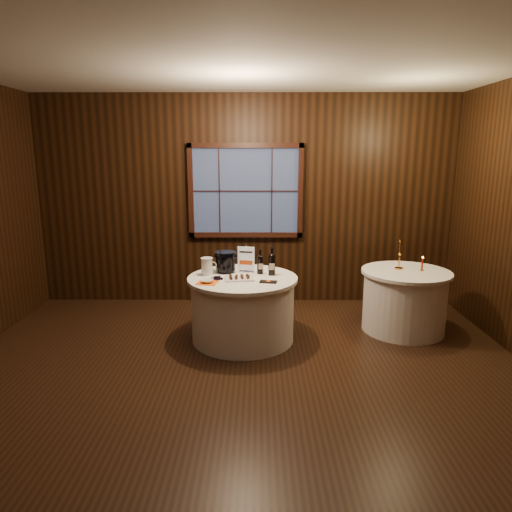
{
  "coord_description": "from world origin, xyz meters",
  "views": [
    {
      "loc": [
        0.18,
        -4.12,
        2.17
      ],
      "look_at": [
        0.16,
        0.9,
        1.04
      ],
      "focal_mm": 32.0,
      "sensor_mm": 36.0,
      "label": 1
    }
  ],
  "objects_px": {
    "cracker_bowl": "(207,281)",
    "red_candle": "(422,265)",
    "sign_stand": "(246,263)",
    "chocolate_plate": "(239,278)",
    "chocolate_box": "(268,282)",
    "main_table": "(243,308)",
    "port_bottle_right": "(272,263)",
    "side_table": "(404,300)",
    "glass_pitcher": "(207,266)",
    "grape_bunch": "(217,278)",
    "ice_bucket": "(226,262)",
    "brass_candlestick": "(399,258)",
    "port_bottle_left": "(260,263)"
  },
  "relations": [
    {
      "from": "chocolate_box",
      "to": "red_candle",
      "type": "bearing_deg",
      "value": 26.07
    },
    {
      "from": "brass_candlestick",
      "to": "red_candle",
      "type": "distance_m",
      "value": 0.28
    },
    {
      "from": "sign_stand",
      "to": "red_candle",
      "type": "relative_size",
      "value": 1.8
    },
    {
      "from": "glass_pitcher",
      "to": "chocolate_box",
      "type": "bearing_deg",
      "value": -42.0
    },
    {
      "from": "side_table",
      "to": "glass_pitcher",
      "type": "distance_m",
      "value": 2.48
    },
    {
      "from": "side_table",
      "to": "cracker_bowl",
      "type": "distance_m",
      "value": 2.48
    },
    {
      "from": "chocolate_plate",
      "to": "red_candle",
      "type": "height_order",
      "value": "red_candle"
    },
    {
      "from": "sign_stand",
      "to": "chocolate_box",
      "type": "xyz_separation_m",
      "value": [
        0.26,
        -0.44,
        -0.1
      ]
    },
    {
      "from": "side_table",
      "to": "red_candle",
      "type": "bearing_deg",
      "value": -3.13
    },
    {
      "from": "ice_bucket",
      "to": "grape_bunch",
      "type": "bearing_deg",
      "value": -101.55
    },
    {
      "from": "cracker_bowl",
      "to": "red_candle",
      "type": "bearing_deg",
      "value": 11.89
    },
    {
      "from": "red_candle",
      "to": "chocolate_box",
      "type": "bearing_deg",
      "value": -164.68
    },
    {
      "from": "port_bottle_right",
      "to": "cracker_bowl",
      "type": "distance_m",
      "value": 0.81
    },
    {
      "from": "port_bottle_right",
      "to": "cracker_bowl",
      "type": "bearing_deg",
      "value": -154.43
    },
    {
      "from": "port_bottle_right",
      "to": "grape_bunch",
      "type": "xyz_separation_m",
      "value": [
        -0.62,
        -0.22,
        -0.13
      ]
    },
    {
      "from": "side_table",
      "to": "red_candle",
      "type": "xyz_separation_m",
      "value": [
        0.18,
        -0.01,
        0.45
      ]
    },
    {
      "from": "sign_stand",
      "to": "port_bottle_left",
      "type": "distance_m",
      "value": 0.18
    },
    {
      "from": "chocolate_box",
      "to": "grape_bunch",
      "type": "bearing_deg",
      "value": -179.26
    },
    {
      "from": "main_table",
      "to": "chocolate_box",
      "type": "distance_m",
      "value": 0.54
    },
    {
      "from": "port_bottle_left",
      "to": "brass_candlestick",
      "type": "bearing_deg",
      "value": -5.78
    },
    {
      "from": "main_table",
      "to": "sign_stand",
      "type": "bearing_deg",
      "value": 79.77
    },
    {
      "from": "port_bottle_left",
      "to": "ice_bucket",
      "type": "bearing_deg",
      "value": 158.4
    },
    {
      "from": "main_table",
      "to": "cracker_bowl",
      "type": "distance_m",
      "value": 0.61
    },
    {
      "from": "sign_stand",
      "to": "ice_bucket",
      "type": "relative_size",
      "value": 1.29
    },
    {
      "from": "port_bottle_right",
      "to": "sign_stand",
      "type": "bearing_deg",
      "value": 158.66
    },
    {
      "from": "port_bottle_right",
      "to": "red_candle",
      "type": "relative_size",
      "value": 1.88
    },
    {
      "from": "side_table",
      "to": "chocolate_plate",
      "type": "height_order",
      "value": "chocolate_plate"
    },
    {
      "from": "chocolate_box",
      "to": "brass_candlestick",
      "type": "relative_size",
      "value": 0.5
    },
    {
      "from": "port_bottle_left",
      "to": "grape_bunch",
      "type": "height_order",
      "value": "port_bottle_left"
    },
    {
      "from": "sign_stand",
      "to": "glass_pitcher",
      "type": "xyz_separation_m",
      "value": [
        -0.46,
        -0.12,
        -0.01
      ]
    },
    {
      "from": "side_table",
      "to": "chocolate_plate",
      "type": "bearing_deg",
      "value": -168.5
    },
    {
      "from": "sign_stand",
      "to": "chocolate_plate",
      "type": "bearing_deg",
      "value": -90.3
    },
    {
      "from": "main_table",
      "to": "red_candle",
      "type": "distance_m",
      "value": 2.25
    },
    {
      "from": "grape_bunch",
      "to": "red_candle",
      "type": "height_order",
      "value": "red_candle"
    },
    {
      "from": "sign_stand",
      "to": "red_candle",
      "type": "height_order",
      "value": "sign_stand"
    },
    {
      "from": "glass_pitcher",
      "to": "grape_bunch",
      "type": "bearing_deg",
      "value": -75.54
    },
    {
      "from": "ice_bucket",
      "to": "glass_pitcher",
      "type": "bearing_deg",
      "value": -150.95
    },
    {
      "from": "main_table",
      "to": "ice_bucket",
      "type": "relative_size",
      "value": 5.04
    },
    {
      "from": "ice_bucket",
      "to": "cracker_bowl",
      "type": "bearing_deg",
      "value": -110.2
    },
    {
      "from": "port_bottle_left",
      "to": "red_candle",
      "type": "bearing_deg",
      "value": -9.32
    },
    {
      "from": "side_table",
      "to": "red_candle",
      "type": "relative_size",
      "value": 5.9
    },
    {
      "from": "grape_bunch",
      "to": "chocolate_plate",
      "type": "bearing_deg",
      "value": 2.87
    },
    {
      "from": "chocolate_plate",
      "to": "red_candle",
      "type": "relative_size",
      "value": 1.95
    },
    {
      "from": "brass_candlestick",
      "to": "cracker_bowl",
      "type": "bearing_deg",
      "value": -164.74
    },
    {
      "from": "ice_bucket",
      "to": "brass_candlestick",
      "type": "distance_m",
      "value": 2.15
    },
    {
      "from": "main_table",
      "to": "port_bottle_right",
      "type": "relative_size",
      "value": 3.71
    },
    {
      "from": "glass_pitcher",
      "to": "main_table",
      "type": "bearing_deg",
      "value": -30.67
    },
    {
      "from": "cracker_bowl",
      "to": "red_candle",
      "type": "xyz_separation_m",
      "value": [
        2.57,
        0.54,
        0.05
      ]
    },
    {
      "from": "side_table",
      "to": "sign_stand",
      "type": "xyz_separation_m",
      "value": [
        -1.96,
        -0.09,
        0.49
      ]
    },
    {
      "from": "cracker_bowl",
      "to": "grape_bunch",
      "type": "bearing_deg",
      "value": 50.79
    }
  ]
}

